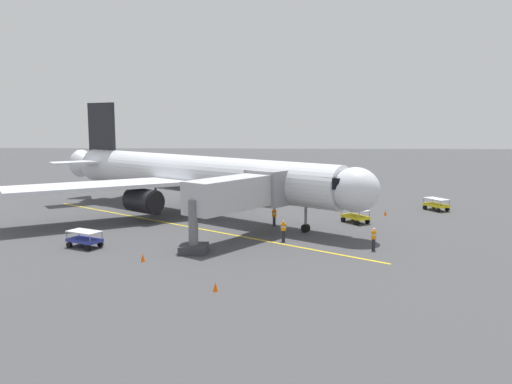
% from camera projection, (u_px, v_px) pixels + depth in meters
% --- Properties ---
extents(ground_plane, '(220.00, 220.00, 0.00)m').
position_uv_depth(ground_plane, '(207.00, 210.00, 56.53)').
color(ground_plane, '#424244').
extents(apron_lead_in_line, '(32.22, 24.09, 0.01)m').
position_uv_depth(apron_lead_in_line, '(185.00, 226.00, 48.05)').
color(apron_lead_in_line, yellow).
rests_on(apron_lead_in_line, ground).
extents(airplane, '(34.68, 31.48, 11.50)m').
position_uv_depth(airplane, '(193.00, 175.00, 53.60)').
color(airplane, silver).
rests_on(airplane, ground).
extents(jet_bridge, '(8.54, 10.30, 5.40)m').
position_uv_depth(jet_bridge, '(243.00, 193.00, 42.49)').
color(jet_bridge, '#B7B7BC').
rests_on(jet_bridge, ground).
extents(ground_crew_marshaller, '(0.43, 0.47, 1.71)m').
position_uv_depth(ground_crew_marshaller, '(374.00, 239.00, 39.20)').
color(ground_crew_marshaller, '#23232D').
rests_on(ground_crew_marshaller, ground).
extents(ground_crew_wing_walker, '(0.45, 0.35, 1.71)m').
position_uv_depth(ground_crew_wing_walker, '(283.00, 230.00, 42.05)').
color(ground_crew_wing_walker, '#23232D').
rests_on(ground_crew_wing_walker, ground).
extents(ground_crew_loader, '(0.44, 0.32, 1.71)m').
position_uv_depth(ground_crew_loader, '(274.00, 217.00, 47.92)').
color(ground_crew_loader, '#23232D').
rests_on(ground_crew_loader, ground).
extents(baggage_cart_near_nose, '(2.63, 2.93, 1.27)m').
position_uv_depth(baggage_cart_near_nose, '(355.00, 216.00, 49.52)').
color(baggage_cart_near_nose, yellow).
rests_on(baggage_cart_near_nose, ground).
extents(baggage_cart_portside, '(2.95, 2.51, 1.27)m').
position_uv_depth(baggage_cart_portside, '(318.00, 197.00, 61.35)').
color(baggage_cart_portside, white).
rests_on(baggage_cart_portside, ground).
extents(baggage_cart_starboard_side, '(2.95, 2.42, 1.27)m').
position_uv_depth(baggage_cart_starboard_side, '(85.00, 239.00, 40.17)').
color(baggage_cart_starboard_side, '#2D3899').
rests_on(baggage_cart_starboard_side, ground).
extents(baggage_cart_rear_apron, '(2.47, 2.95, 1.27)m').
position_uv_depth(baggage_cart_rear_apron, '(436.00, 204.00, 56.06)').
color(baggage_cart_rear_apron, yellow).
rests_on(baggage_cart_rear_apron, ground).
extents(safety_cone_nose_left, '(0.32, 0.32, 0.55)m').
position_uv_depth(safety_cone_nose_left, '(385.00, 213.00, 53.20)').
color(safety_cone_nose_left, '#F2590F').
rests_on(safety_cone_nose_left, ground).
extents(safety_cone_nose_right, '(0.32, 0.32, 0.55)m').
position_uv_depth(safety_cone_nose_right, '(143.00, 258.00, 36.27)').
color(safety_cone_nose_right, '#F2590F').
rests_on(safety_cone_nose_right, ground).
extents(safety_cone_wing_port, '(0.32, 0.32, 0.55)m').
position_uv_depth(safety_cone_wing_port, '(215.00, 287.00, 30.07)').
color(safety_cone_wing_port, '#F2590F').
rests_on(safety_cone_wing_port, ground).
extents(safety_cone_wing_starboard, '(0.32, 0.32, 0.55)m').
position_uv_depth(safety_cone_wing_starboard, '(337.00, 209.00, 55.39)').
color(safety_cone_wing_starboard, '#F2590F').
rests_on(safety_cone_wing_starboard, ground).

